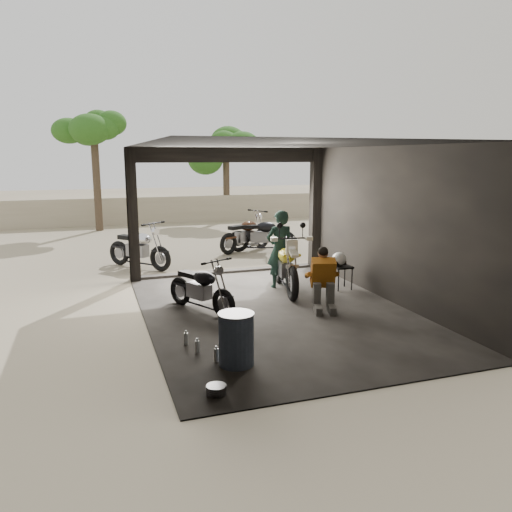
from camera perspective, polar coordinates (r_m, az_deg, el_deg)
ground at (r=9.82m, az=2.31°, el=-6.41°), size 80.00×80.00×0.00m
garage at (r=10.01m, az=1.26°, el=1.48°), size 7.00×7.13×3.20m
boundary_wall at (r=23.10m, az=-10.12°, el=5.23°), size 18.00×0.30×1.20m
tree_left at (r=21.26m, az=-18.07°, el=13.49°), size 2.20×2.20×5.60m
tree_right at (r=23.55m, az=-3.46°, el=12.71°), size 2.20×2.20×5.00m
main_bike at (r=11.12m, az=3.38°, el=-0.69°), size 1.19×2.15×1.35m
left_bike at (r=9.74m, az=-6.35°, el=-3.23°), size 1.36×1.76×1.10m
outside_bike_a at (r=13.82m, az=-13.26°, el=1.26°), size 1.83×1.96×1.29m
outside_bike_b at (r=15.86m, az=-1.19°, el=2.82°), size 2.04×1.58×1.28m
outside_bike_c at (r=15.75m, az=0.69°, el=2.75°), size 2.04×1.37×1.28m
rider at (r=11.40m, az=2.75°, el=0.76°), size 0.67×0.45×1.80m
mechanic at (r=9.80m, az=7.76°, el=-2.87°), size 0.84×0.98×1.21m
stool at (r=11.45m, az=9.80°, el=-1.49°), size 0.40×0.40×0.56m
helmet at (r=11.40m, az=9.47°, el=-0.34°), size 0.37×0.38×0.31m
oil_drum at (r=7.28m, az=-2.27°, el=-9.57°), size 0.59×0.59×0.79m
sign_post at (r=13.90m, az=11.05°, el=5.66°), size 0.82×0.08×2.46m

